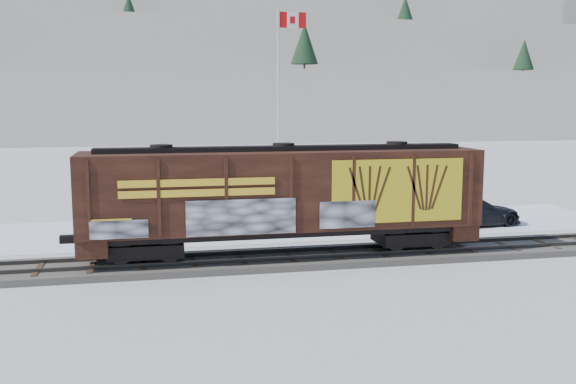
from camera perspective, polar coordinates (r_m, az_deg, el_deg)
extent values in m
plane|color=white|center=(27.36, 0.04, -6.22)|extent=(500.00, 500.00, 0.00)
cube|color=#59544C|center=(27.32, 0.04, -5.94)|extent=(50.00, 3.40, 0.28)
cube|color=#33302D|center=(26.59, 0.37, -5.86)|extent=(50.00, 0.10, 0.15)
cube|color=#33302D|center=(27.96, -0.26, -5.16)|extent=(50.00, 0.10, 0.15)
cube|color=white|center=(34.55, -2.53, -3.20)|extent=(40.00, 8.00, 0.03)
cube|color=white|center=(121.07, -9.38, 7.55)|extent=(360.00, 40.00, 12.00)
cube|color=white|center=(151.14, -9.95, 9.88)|extent=(360.00, 40.00, 24.00)
cube|color=white|center=(186.34, -10.38, 11.19)|extent=(360.00, 50.00, 35.00)
cone|color=black|center=(119.63, 1.48, 13.08)|extent=(5.04, 5.04, 7.38)
cone|color=black|center=(143.74, 20.24, 11.39)|extent=(4.20, 4.20, 6.15)
cone|color=black|center=(155.49, -13.97, 15.69)|extent=(3.92, 3.92, 5.74)
cone|color=black|center=(163.17, 10.37, 15.62)|extent=(4.48, 4.48, 6.56)
cube|color=black|center=(26.60, -12.54, -4.88)|extent=(3.00, 2.00, 0.90)
cube|color=black|center=(28.77, 10.82, -3.86)|extent=(3.00, 2.00, 0.90)
cylinder|color=black|center=(25.87, -14.67, -5.32)|extent=(0.90, 0.12, 0.90)
cube|color=black|center=(27.00, -0.39, -3.36)|extent=(16.54, 2.40, 0.25)
cube|color=#3E1D11|center=(26.72, -0.39, 0.28)|extent=(16.54, 3.00, 3.20)
cube|color=black|center=(26.54, -0.40, 3.92)|extent=(15.22, 0.90, 0.20)
cube|color=gold|center=(26.52, 9.78, 0.10)|extent=(5.62, 0.03, 2.60)
cube|color=gold|center=(24.67, -7.99, 0.38)|extent=(5.96, 0.02, 0.70)
cube|color=silver|center=(25.01, -4.15, -2.25)|extent=(4.30, 0.03, 1.40)
cylinder|color=silver|center=(42.62, -0.86, -0.94)|extent=(0.90, 0.90, 0.20)
cylinder|color=silver|center=(42.11, -0.88, 7.46)|extent=(0.14, 0.14, 12.65)
cube|color=red|center=(42.49, -0.41, 15.07)|extent=(0.50, 0.07, 1.00)
cube|color=white|center=(42.62, 0.40, 15.05)|extent=(0.70, 0.09, 1.00)
cube|color=red|center=(42.76, 1.29, 15.02)|extent=(0.50, 0.07, 1.00)
imported|color=#B7BABE|center=(33.57, -4.59, -2.15)|extent=(4.72, 2.04, 1.59)
imported|color=white|center=(35.38, 3.07, -1.75)|extent=(4.46, 2.15, 1.41)
imported|color=black|center=(36.39, 16.13, -1.67)|extent=(5.57, 2.76, 1.55)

